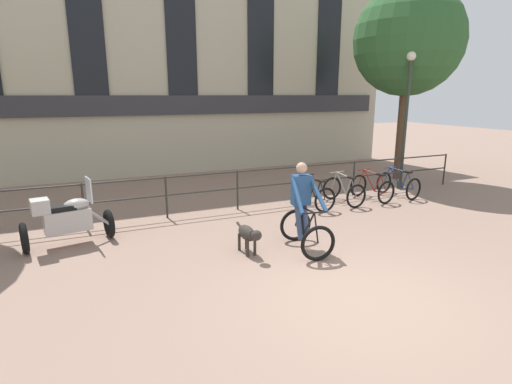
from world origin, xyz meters
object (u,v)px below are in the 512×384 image
object	(u,v)px
parked_bicycle_mid_right	(372,188)
dog	(249,234)
parked_motorcycle	(67,219)
parked_bicycle_near_lamp	(314,195)
street_lamp	(406,114)
parked_bicycle_mid_left	(344,191)
cyclist_with_bike	(304,211)
parked_bicycle_far_end	(398,185)

from	to	relation	value
parked_bicycle_mid_right	dog	bearing A→B (deg)	17.54
parked_motorcycle	parked_bicycle_mid_right	size ratio (longest dim) A/B	1.50
parked_bicycle_near_lamp	street_lamp	bearing A→B (deg)	-171.27
parked_bicycle_mid_left	cyclist_with_bike	bearing A→B (deg)	38.30
dog	parked_bicycle_mid_left	xyz separation A→B (m)	(3.84, 2.29, -0.04)
dog	street_lamp	distance (m)	7.60
dog	parked_bicycle_far_end	distance (m)	6.25
parked_bicycle_far_end	cyclist_with_bike	bearing A→B (deg)	17.78
dog	parked_motorcycle	bearing A→B (deg)	145.30
parked_bicycle_near_lamp	street_lamp	distance (m)	4.37
cyclist_with_bike	street_lamp	xyz separation A→B (m)	(5.53, 3.22, 1.63)
parked_bicycle_mid_right	street_lamp	size ratio (longest dim) A/B	0.28
parked_motorcycle	parked_bicycle_far_end	bearing A→B (deg)	-98.03
cyclist_with_bike	parked_bicycle_near_lamp	bearing A→B (deg)	61.72
parked_motorcycle	parked_bicycle_near_lamp	bearing A→B (deg)	-96.79
parked_motorcycle	parked_bicycle_mid_left	size ratio (longest dim) A/B	1.55
parked_bicycle_mid_right	cyclist_with_bike	bearing A→B (deg)	25.33
cyclist_with_bike	street_lamp	world-z (taller)	street_lamp
parked_bicycle_mid_left	parked_motorcycle	bearing A→B (deg)	-0.10
parked_bicycle_near_lamp	parked_bicycle_far_end	xyz separation A→B (m)	(2.95, 0.00, 0.00)
parked_motorcycle	parked_bicycle_mid_left	world-z (taller)	parked_motorcycle
cyclist_with_bike	parked_bicycle_mid_right	bearing A→B (deg)	40.53
cyclist_with_bike	parked_bicycle_mid_right	xyz separation A→B (m)	(3.71, 2.42, -0.41)
street_lamp	parked_bicycle_near_lamp	bearing A→B (deg)	-168.15
cyclist_with_bike	parked_motorcycle	world-z (taller)	cyclist_with_bike
cyclist_with_bike	parked_bicycle_near_lamp	size ratio (longest dim) A/B	1.48
cyclist_with_bike	dog	world-z (taller)	cyclist_with_bike
parked_motorcycle	parked_bicycle_far_end	distance (m)	8.99
parked_bicycle_far_end	parked_bicycle_near_lamp	bearing A→B (deg)	-9.52
cyclist_with_bike	parked_bicycle_mid_left	size ratio (longest dim) A/B	1.48
cyclist_with_bike	parked_bicycle_far_end	world-z (taller)	cyclist_with_bike
parked_bicycle_far_end	dog	bearing A→B (deg)	11.98
parked_bicycle_mid_left	parked_bicycle_near_lamp	bearing A→B (deg)	-3.36
parked_bicycle_near_lamp	street_lamp	world-z (taller)	street_lamp
dog	parked_bicycle_near_lamp	world-z (taller)	parked_bicycle_near_lamp
dog	parked_motorcycle	world-z (taller)	parked_motorcycle
parked_bicycle_near_lamp	parked_bicycle_far_end	world-z (taller)	same
parked_bicycle_near_lamp	parked_bicycle_far_end	size ratio (longest dim) A/B	0.95
parked_bicycle_mid_left	dog	bearing A→B (deg)	27.42
parked_bicycle_mid_right	parked_bicycle_far_end	bearing A→B (deg)	172.17
parked_bicycle_far_end	parked_bicycle_mid_left	bearing A→B (deg)	-9.52
parked_bicycle_far_end	parked_motorcycle	bearing A→B (deg)	-6.97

